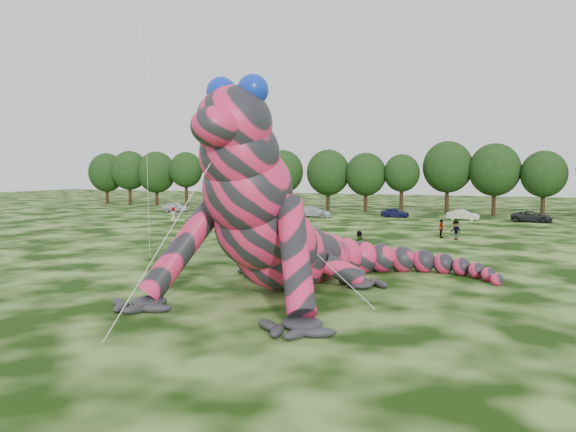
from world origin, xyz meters
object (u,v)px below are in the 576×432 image
(tree_5, at_px, (256,179))
(tree_6, at_px, (283,180))
(spectator_2, at_px, (456,230))
(spectator_5, at_px, (359,241))
(tree_10, at_px, (447,178))
(car_6, at_px, (532,217))
(spectator_4, at_px, (173,215))
(tree_2, at_px, (157,179))
(car_3, at_px, (314,212))
(tree_7, at_px, (328,181))
(car_4, at_px, (395,213))
(tree_0, at_px, (107,178))
(tree_9, at_px, (402,184))
(tree_4, at_px, (222,181))
(car_1, at_px, (230,209))
(tree_8, at_px, (366,183))
(tree_3, at_px, (186,180))
(tree_12, at_px, (544,184))
(tree_11, at_px, (494,180))
(spectator_0, at_px, (187,229))
(spectator_1, at_px, (265,228))
(car_0, at_px, (176,207))
(spectator_3, at_px, (441,229))
(tree_1, at_px, (130,178))
(car_5, at_px, (463,215))
(inflatable_gecko, at_px, (290,190))

(tree_5, distance_m, tree_6, 5.84)
(spectator_2, xyz_separation_m, spectator_5, (-6.23, -10.33, -0.08))
(tree_6, height_order, tree_10, tree_10)
(car_6, relative_size, spectator_4, 2.59)
(tree_2, relative_size, car_3, 1.96)
(tree_7, relative_size, car_4, 2.51)
(tree_0, height_order, tree_7, tree_0)
(car_6, bearing_deg, tree_9, 74.96)
(car_4, bearing_deg, tree_4, 77.24)
(car_1, bearing_deg, tree_8, -51.46)
(tree_3, bearing_deg, tree_5, 6.20)
(tree_12, distance_m, car_3, 30.99)
(tree_11, distance_m, spectator_0, 46.28)
(tree_7, distance_m, car_4, 14.28)
(tree_4, distance_m, tree_8, 25.48)
(car_6, bearing_deg, spectator_5, 166.89)
(spectator_1, bearing_deg, tree_2, 87.90)
(spectator_2, bearing_deg, car_6, 106.28)
(spectator_0, bearing_deg, spectator_2, -1.32)
(car_0, bearing_deg, tree_10, -77.98)
(tree_0, relative_size, tree_8, 1.06)
(tree_3, bearing_deg, spectator_3, -31.53)
(tree_3, bearing_deg, spectator_1, -47.69)
(car_6, xyz_separation_m, spectator_5, (-12.95, -32.03, 0.14))
(tree_11, height_order, spectator_1, tree_11)
(tree_1, height_order, car_5, tree_1)
(car_5, bearing_deg, spectator_3, -178.23)
(tree_10, height_order, car_4, tree_10)
(car_3, height_order, car_6, car_3)
(tree_12, bearing_deg, tree_10, 176.20)
(car_3, distance_m, car_6, 27.35)
(car_5, relative_size, spectator_0, 2.26)
(tree_1, relative_size, car_3, 1.99)
(tree_10, bearing_deg, spectator_0, -116.09)
(tree_1, xyz_separation_m, tree_2, (5.34, 0.71, -0.08))
(tree_2, xyz_separation_m, spectator_2, (54.88, -30.90, -3.94))
(tree_2, bearing_deg, spectator_1, -42.95)
(tree_9, relative_size, car_4, 2.30)
(tree_9, bearing_deg, tree_10, 11.02)
(tree_8, distance_m, car_5, 17.12)
(tree_1, bearing_deg, inflatable_gecko, -45.60)
(tree_8, xyz_separation_m, tree_11, (18.00, 1.21, 0.56))
(tree_2, distance_m, spectator_2, 63.11)
(tree_0, relative_size, tree_4, 1.05)
(car_5, relative_size, spectator_4, 2.13)
(tree_1, distance_m, tree_9, 49.43)
(tree_7, relative_size, tree_11, 0.94)
(tree_12, bearing_deg, tree_0, 178.85)
(car_6, bearing_deg, tree_3, 91.04)
(inflatable_gecko, bearing_deg, spectator_2, 81.82)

